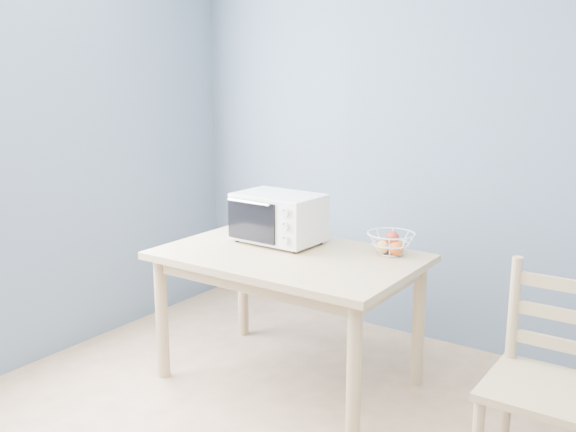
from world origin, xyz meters
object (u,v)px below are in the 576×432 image
Objects in this scene: dining_table at (289,271)px; toaster_oven at (276,217)px; dining_chair at (547,391)px; fruit_basket at (391,243)px.

toaster_oven is at bearing 141.51° from dining_table.
dining_table is 1.45× the size of dining_chair.
dining_table is at bearing 169.74° from dining_chair.
fruit_basket is (0.67, 0.14, -0.09)m from toaster_oven.
fruit_basket is at bearing 13.78° from toaster_oven.
dining_table is 0.58m from fruit_basket.
dining_chair is (1.64, -0.43, -0.43)m from toaster_oven.
dining_chair reaches higher than fruit_basket.
toaster_oven reaches higher than dining_table.
toaster_oven is 0.69m from fruit_basket.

